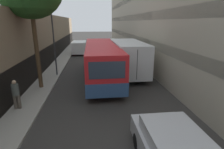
{
  "coord_description": "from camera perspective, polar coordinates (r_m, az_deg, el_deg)",
  "views": [
    {
      "loc": [
        -0.91,
        0.32,
        4.63
      ],
      "look_at": [
        0.28,
        10.27,
        1.6
      ],
      "focal_mm": 28.0,
      "sensor_mm": 36.0,
      "label": 1
    }
  ],
  "objects": [
    {
      "name": "ground_plane",
      "position": [
        15.42,
        -3.12,
        -0.68
      ],
      "size": [
        150.0,
        150.0,
        0.0
      ],
      "primitive_type": "plane",
      "color": "#33302D"
    },
    {
      "name": "building_right_apartment",
      "position": [
        16.05,
        17.77,
        18.96
      ],
      "size": [
        2.4,
        60.0,
        10.93
      ],
      "color": "#A89E89",
      "rests_on": "ground_plane"
    },
    {
      "name": "building_left_shopfront",
      "position": [
        15.86,
        -27.65,
        7.09
      ],
      "size": [
        2.4,
        60.0,
        5.44
      ],
      "color": "#847056",
      "rests_on": "ground_plane"
    },
    {
      "name": "sidewalk_left",
      "position": [
        15.81,
        -19.95,
        -1.03
      ],
      "size": [
        1.65,
        60.0,
        0.12
      ],
      "color": "#9E998E",
      "rests_on": "ground_plane"
    },
    {
      "name": "bus",
      "position": [
        14.7,
        -3.44,
        4.64
      ],
      "size": [
        2.51,
        10.33,
        2.88
      ],
      "color": "red",
      "rests_on": "ground_plane"
    },
    {
      "name": "panel_van",
      "position": [
        26.75,
        -10.6,
        8.81
      ],
      "size": [
        1.96,
        4.05,
        1.85
      ],
      "color": "silver",
      "rests_on": "ground_plane"
    },
    {
      "name": "street_lamp",
      "position": [
        15.69,
        -19.05,
        16.65
      ],
      "size": [
        0.36,
        0.8,
        6.78
      ],
      "color": "#38383D",
      "rests_on": "sidewalk_left"
    },
    {
      "name": "pedestrian",
      "position": [
        10.61,
        -28.9,
        -5.47
      ],
      "size": [
        0.38,
        0.36,
        1.61
      ],
      "color": "brown",
      "rests_on": "sidewalk_left"
    },
    {
      "name": "box_truck",
      "position": [
        16.57,
        4.5,
        6.26
      ],
      "size": [
        2.48,
        8.87,
        2.98
      ],
      "color": "silver",
      "rests_on": "ground_plane"
    }
  ]
}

